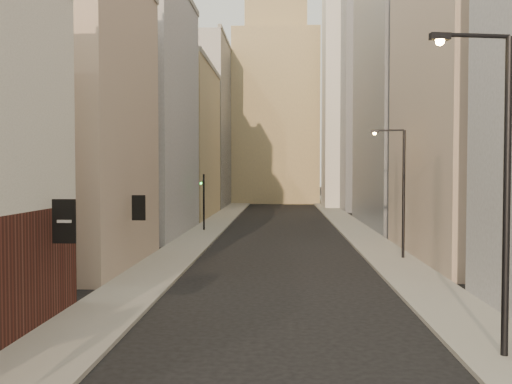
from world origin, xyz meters
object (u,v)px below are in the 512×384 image
(white_tower, at_px, (352,78))
(streetlamp_near, at_px, (499,176))
(clock_tower, at_px, (276,98))
(streetlamp_mid, at_px, (400,186))
(traffic_light_left, at_px, (204,192))

(white_tower, relative_size, streetlamp_near, 4.59)
(white_tower, distance_m, streetlamp_near, 68.32)
(clock_tower, height_order, white_tower, clock_tower)
(white_tower, height_order, streetlamp_mid, white_tower)
(clock_tower, relative_size, streetlamp_near, 4.97)
(streetlamp_mid, height_order, traffic_light_left, streetlamp_mid)
(streetlamp_mid, bearing_deg, streetlamp_near, -80.48)
(clock_tower, distance_m, streetlamp_near, 82.13)
(traffic_light_left, bearing_deg, streetlamp_mid, 152.61)
(white_tower, height_order, traffic_light_left, white_tower)
(clock_tower, height_order, streetlamp_mid, clock_tower)
(clock_tower, xyz_separation_m, streetlamp_mid, (8.04, -62.83, -13.21))
(streetlamp_near, height_order, streetlamp_mid, streetlamp_near)
(white_tower, bearing_deg, streetlamp_mid, -93.46)
(clock_tower, xyz_separation_m, white_tower, (11.00, -14.00, 0.97))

